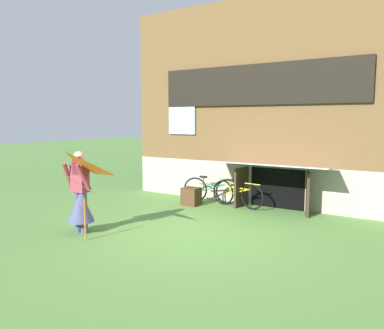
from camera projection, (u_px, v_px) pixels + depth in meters
ground_plane at (195, 233)px, 7.48m from camera, size 60.00×60.00×0.00m
log_house at (286, 106)px, 11.63m from camera, size 7.67×5.78×5.38m
person at (80, 199)px, 7.46m from camera, size 0.61×0.52×1.64m
kite at (65, 174)px, 6.76m from camera, size 1.05×1.11×1.55m
bicycle_yellow at (237, 194)px, 9.72m from camera, size 1.54×0.26×0.71m
bicycle_green at (211, 190)px, 10.22m from camera, size 1.57×0.40×0.73m
wooden_crate at (191, 196)px, 9.96m from camera, size 0.44×0.38×0.47m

